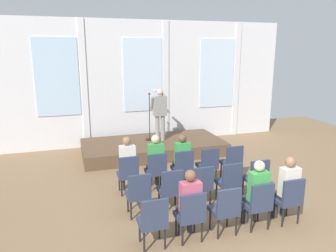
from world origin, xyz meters
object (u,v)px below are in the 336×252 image
(chair_r2_c3, at_px, (258,203))
(chair_r1_c3, at_px, (230,180))
(chair_r0_c3, at_px, (208,163))
(chair_r2_c0, at_px, (153,220))
(audience_r0_c1, at_px, (155,159))
(audience_r2_c3, at_px, (257,190))
(audience_r0_c2, at_px, (182,157))
(chair_r1_c0, at_px, (139,192))
(chair_r0_c2, at_px, (183,166))
(audience_r2_c1, at_px, (189,201))
(chair_r1_c2, at_px, (201,184))
(chair_r2_c2, at_px, (226,208))
(chair_r0_c4, at_px, (232,160))
(chair_r2_c1, at_px, (191,213))
(chair_r0_c0, at_px, (128,172))
(speaker, at_px, (160,111))
(chair_r0_c1, at_px, (156,169))
(chair_r2_c4, at_px, (289,198))
(mic_stand, at_px, (150,130))
(chair_r1_c4, at_px, (257,176))
(audience_r2_c4, at_px, (287,186))
(audience_r0_c0, at_px, (127,162))
(chair_r1_c1, at_px, (171,188))

(chair_r2_c3, bearing_deg, chair_r1_c3, 90.00)
(chair_r0_c3, bearing_deg, chair_r2_c0, -132.24)
(audience_r0_c1, bearing_deg, audience_r2_c3, -58.79)
(audience_r0_c2, bearing_deg, chair_r1_c0, -138.46)
(chair_r0_c2, bearing_deg, audience_r2_c1, -107.44)
(chair_r1_c2, bearing_deg, chair_r2_c2, -90.00)
(chair_r2_c2, relative_size, audience_r2_c3, 0.70)
(chair_r0_c4, distance_m, chair_r2_c1, 3.01)
(chair_r2_c2, bearing_deg, chair_r1_c3, 58.81)
(chair_r0_c4, relative_size, chair_r2_c3, 1.00)
(chair_r0_c0, height_order, chair_r2_c0, same)
(chair_r0_c2, relative_size, chair_r2_c2, 1.00)
(speaker, relative_size, chair_r0_c1, 1.80)
(chair_r2_c3, distance_m, audience_r2_c3, 0.22)
(chair_r1_c2, relative_size, chair_r2_c4, 1.00)
(chair_r0_c3, relative_size, audience_r2_c1, 0.71)
(mic_stand, relative_size, chair_r2_c4, 1.65)
(chair_r0_c2, height_order, chair_r0_c3, same)
(audience_r0_c2, distance_m, chair_r1_c2, 1.21)
(mic_stand, relative_size, chair_r2_c3, 1.65)
(chair_r0_c2, xyz_separation_m, chair_r1_c4, (1.35, -1.11, 0.00))
(chair_r0_c4, height_order, chair_r2_c1, same)
(chair_r0_c3, xyz_separation_m, chair_r2_c2, (-0.67, -2.23, 0.00))
(chair_r0_c2, distance_m, chair_r0_c3, 0.67)
(chair_r0_c2, height_order, audience_r2_c3, audience_r2_c3)
(chair_r0_c3, relative_size, audience_r2_c4, 0.70)
(audience_r2_c1, bearing_deg, chair_r2_c0, -173.10)
(audience_r0_c0, bearing_deg, audience_r2_c1, -73.14)
(chair_r0_c3, relative_size, chair_r1_c1, 1.00)
(chair_r1_c0, distance_m, chair_r2_c0, 1.11)
(chair_r0_c2, height_order, chair_r0_c4, same)
(chair_r1_c0, height_order, chair_r1_c3, same)
(chair_r0_c2, distance_m, chair_r0_c4, 1.35)
(chair_r1_c3, bearing_deg, chair_r1_c2, 180.00)
(audience_r2_c4, bearing_deg, chair_r2_c1, -177.73)
(chair_r0_c1, distance_m, audience_r2_c4, 2.96)
(audience_r0_c0, bearing_deg, chair_r0_c2, -3.33)
(audience_r0_c1, distance_m, chair_r1_c0, 1.39)
(audience_r0_c2, bearing_deg, chair_r1_c2, -90.00)
(chair_r0_c3, bearing_deg, chair_r2_c3, -90.00)
(chair_r2_c3, bearing_deg, chair_r2_c4, 0.00)
(chair_r0_c3, height_order, chair_r1_c2, same)
(audience_r0_c0, height_order, chair_r2_c2, audience_r0_c0)
(mic_stand, bearing_deg, chair_r1_c4, -71.11)
(chair_r2_c4, bearing_deg, speaker, 102.33)
(audience_r2_c4, bearing_deg, audience_r0_c1, 132.25)
(chair_r0_c4, relative_size, chair_r2_c1, 1.00)
(audience_r2_c1, relative_size, chair_r2_c4, 1.40)
(chair_r0_c0, distance_m, chair_r2_c0, 2.23)
(chair_r1_c4, height_order, chair_r2_c0, same)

